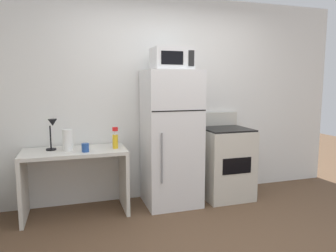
{
  "coord_description": "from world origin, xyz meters",
  "views": [
    {
      "loc": [
        -1.24,
        -2.27,
        1.49
      ],
      "look_at": [
        -0.18,
        1.1,
        1.01
      ],
      "focal_mm": 33.45,
      "sensor_mm": 36.0,
      "label": 1
    }
  ],
  "objects": [
    {
      "name": "wall_back_white",
      "position": [
        0.0,
        1.7,
        1.3
      ],
      "size": [
        5.0,
        0.1,
        2.6
      ],
      "primitive_type": "cube",
      "color": "white",
      "rests_on": "ground"
    },
    {
      "name": "desk",
      "position": [
        -1.21,
        1.35,
        0.52
      ],
      "size": [
        1.15,
        0.56,
        0.75
      ],
      "color": "silver",
      "rests_on": "ground"
    },
    {
      "name": "desk_lamp",
      "position": [
        -1.44,
        1.4,
        0.99
      ],
      "size": [
        0.14,
        0.12,
        0.35
      ],
      "color": "black",
      "rests_on": "desk"
    },
    {
      "name": "paper_towel_roll",
      "position": [
        -1.28,
        1.33,
        0.87
      ],
      "size": [
        0.11,
        0.11,
        0.24
      ],
      "primitive_type": "cylinder",
      "color": "white",
      "rests_on": "desk"
    },
    {
      "name": "coffee_mug",
      "position": [
        -1.1,
        1.21,
        0.8
      ],
      "size": [
        0.08,
        0.08,
        0.09
      ],
      "primitive_type": "cylinder",
      "color": "#264C99",
      "rests_on": "desk"
    },
    {
      "name": "spray_bottle",
      "position": [
        -0.76,
        1.3,
        0.85
      ],
      "size": [
        0.06,
        0.06,
        0.25
      ],
      "color": "yellow",
      "rests_on": "desk"
    },
    {
      "name": "refrigerator",
      "position": [
        -0.07,
        1.33,
        0.83
      ],
      "size": [
        0.66,
        0.62,
        1.65
      ],
      "color": "white",
      "rests_on": "ground"
    },
    {
      "name": "microwave",
      "position": [
        -0.07,
        1.31,
        1.78
      ],
      "size": [
        0.46,
        0.35,
        0.26
      ],
      "color": "silver",
      "rests_on": "refrigerator"
    },
    {
      "name": "oven_range",
      "position": [
        0.68,
        1.33,
        0.47
      ],
      "size": [
        0.61,
        0.61,
        1.1
      ],
      "color": "beige",
      "rests_on": "ground"
    }
  ]
}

